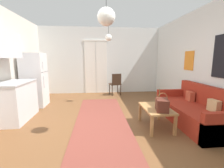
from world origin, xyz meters
The scene contains 13 objects.
ground_plane centered at (0.00, 0.00, -0.05)m, with size 5.53×7.43×0.10m, color brown.
wall_back centered at (-0.01, 3.46, 1.36)m, with size 5.13×0.13×2.74m.
wall_right centered at (2.52, 0.00, 1.37)m, with size 0.12×7.03×2.74m.
area_rug centered at (-0.07, 0.38, 0.01)m, with size 1.19×3.72×0.01m, color brown.
couch centered at (2.06, 0.02, 0.27)m, with size 0.87×1.97×0.85m.
coffee_table centered at (1.08, -0.12, 0.38)m, with size 0.54×0.86×0.44m.
bamboo_vase centered at (1.17, -0.02, 0.52)m, with size 0.08×0.08×0.39m.
handbag centered at (1.10, -0.34, 0.56)m, with size 0.30×0.38×0.36m.
refrigerator centered at (-2.05, 1.72, 0.81)m, with size 0.64×0.63×1.63m.
kitchen_counter centered at (-2.12, 0.61, 0.77)m, with size 0.62×1.12×2.05m.
accent_chair centered at (0.58, 2.88, 0.49)m, with size 0.50×0.49×0.87m.
pendant_lamp_near centered at (0.01, -0.48, 2.12)m, with size 0.29×0.29×0.76m.
pendant_lamp_far centered at (0.21, 1.70, 2.09)m, with size 0.21×0.21×0.75m.
Camera 1 is at (-0.15, -3.10, 1.45)m, focal length 24.46 mm.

